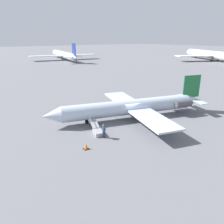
% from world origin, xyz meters
% --- Properties ---
extents(ground_plane, '(600.00, 600.00, 0.00)m').
position_xyz_m(ground_plane, '(0.00, 0.00, 0.00)').
color(ground_plane, slate).
extents(airplane_main, '(25.00, 19.36, 5.92)m').
position_xyz_m(airplane_main, '(-0.77, 0.25, 1.77)').
color(airplane_main, silver).
rests_on(airplane_main, ground).
extents(airplane_taxiing_distant, '(36.17, 46.54, 9.13)m').
position_xyz_m(airplane_taxiing_distant, '(-33.14, -90.57, 2.71)').
color(airplane_taxiing_distant, silver).
rests_on(airplane_taxiing_distant, ground).
extents(airplane_far_right, '(38.41, 48.28, 10.31)m').
position_xyz_m(airplane_far_right, '(-92.59, -38.37, 3.07)').
color(airplane_far_right, white).
rests_on(airplane_far_right, ground).
extents(boarding_stairs, '(2.19, 4.13, 1.54)m').
position_xyz_m(boarding_stairs, '(6.88, 1.63, 0.36)').
color(boarding_stairs, '#99999E').
rests_on(boarding_stairs, ground).
extents(passenger, '(0.42, 0.57, 1.74)m').
position_xyz_m(passenger, '(7.03, 3.22, 1.00)').
color(passenger, '#23232D').
rests_on(passenger, ground).
extents(traffic_cone_near_stairs, '(0.60, 0.60, 0.66)m').
position_xyz_m(traffic_cone_near_stairs, '(10.22, 4.33, 0.31)').
color(traffic_cone_near_stairs, black).
rests_on(traffic_cone_near_stairs, ground).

